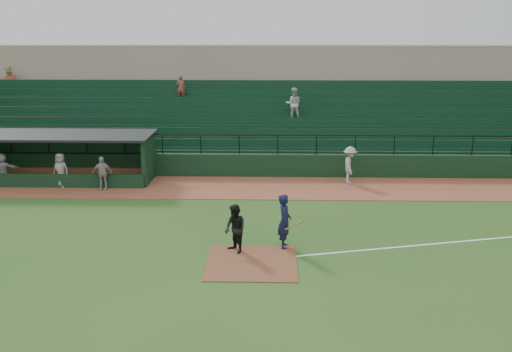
{
  "coord_description": "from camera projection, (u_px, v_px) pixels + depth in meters",
  "views": [
    {
      "loc": [
        0.58,
        -18.34,
        7.61
      ],
      "look_at": [
        0.0,
        5.0,
        1.4
      ],
      "focal_mm": 39.47,
      "sensor_mm": 36.0,
      "label": 1
    }
  ],
  "objects": [
    {
      "name": "warning_track",
      "position": [
        258.0,
        188.0,
        27.41
      ],
      "size": [
        40.0,
        4.0,
        0.03
      ],
      "primitive_type": "cube",
      "color": "brown",
      "rests_on": "ground"
    },
    {
      "name": "foul_line",
      "position": [
        471.0,
        241.0,
        20.65
      ],
      "size": [
        17.49,
        4.44,
        0.01
      ],
      "primitive_type": "cube",
      "rotation": [
        0.0,
        0.0,
        0.24
      ],
      "color": "white",
      "rests_on": "ground"
    },
    {
      "name": "runner",
      "position": [
        350.0,
        165.0,
        27.93
      ],
      "size": [
        0.78,
        1.24,
        1.85
      ],
      "primitive_type": "imported",
      "rotation": [
        0.0,
        0.0,
        1.49
      ],
      "color": "#A49F99",
      "rests_on": "warning_track"
    },
    {
      "name": "dugout_player_c",
      "position": [
        3.0,
        168.0,
        27.85
      ],
      "size": [
        1.49,
        0.58,
        1.57
      ],
      "primitive_type": "imported",
      "rotation": [
        0.0,
        0.0,
        3.06
      ],
      "color": "#ADA8A2",
      "rests_on": "warning_track"
    },
    {
      "name": "ground",
      "position": [
        252.0,
        251.0,
        19.69
      ],
      "size": [
        90.0,
        90.0,
        0.0
      ],
      "primitive_type": "plane",
      "color": "#294E19",
      "rests_on": "ground"
    },
    {
      "name": "home_plate_dirt",
      "position": [
        252.0,
        262.0,
        18.72
      ],
      "size": [
        3.0,
        3.0,
        0.03
      ],
      "primitive_type": "cube",
      "color": "brown",
      "rests_on": "ground"
    },
    {
      "name": "batter_at_plate",
      "position": [
        285.0,
        221.0,
        19.77
      ],
      "size": [
        1.04,
        0.74,
        1.97
      ],
      "color": "black",
      "rests_on": "ground"
    },
    {
      "name": "dugout_player_a",
      "position": [
        102.0,
        173.0,
        26.86
      ],
      "size": [
        0.97,
        0.45,
        1.63
      ],
      "primitive_type": "imported",
      "rotation": [
        0.0,
        0.0,
        0.06
      ],
      "color": "#A8A29D",
      "rests_on": "warning_track"
    },
    {
      "name": "stadium_structure",
      "position": [
        261.0,
        115.0,
        34.99
      ],
      "size": [
        38.0,
        13.08,
        6.4
      ],
      "color": "black",
      "rests_on": "ground"
    },
    {
      "name": "umpire",
      "position": [
        235.0,
        229.0,
        19.35
      ],
      "size": [
        1.02,
        1.06,
        1.73
      ],
      "primitive_type": "imported",
      "rotation": [
        0.0,
        0.0,
        -0.95
      ],
      "color": "black",
      "rests_on": "ground"
    },
    {
      "name": "dugout_player_b",
      "position": [
        61.0,
        170.0,
        27.34
      ],
      "size": [
        0.92,
        0.72,
        1.67
      ],
      "primitive_type": "imported",
      "rotation": [
        0.0,
        0.0,
        -0.25
      ],
      "color": "gray",
      "rests_on": "warning_track"
    },
    {
      "name": "dugout",
      "position": [
        68.0,
        153.0,
        28.81
      ],
      "size": [
        8.9,
        3.2,
        2.42
      ],
      "color": "black",
      "rests_on": "ground"
    }
  ]
}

